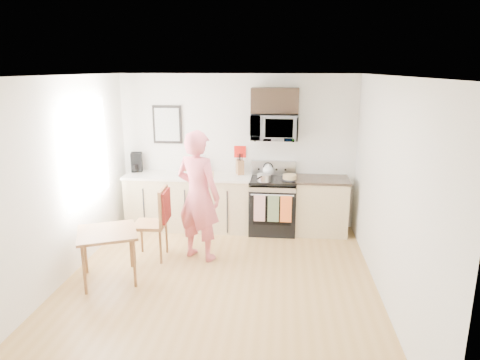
# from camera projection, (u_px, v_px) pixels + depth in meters

# --- Properties ---
(floor) EXTENTS (4.60, 4.60, 0.00)m
(floor) POSITION_uv_depth(u_px,v_px,m) (218.00, 286.00, 5.44)
(floor) COLOR #A97C41
(floor) RESTS_ON ground
(back_wall) EXTENTS (4.00, 0.04, 2.60)m
(back_wall) POSITION_uv_depth(u_px,v_px,m) (237.00, 151.00, 7.32)
(back_wall) COLOR white
(back_wall) RESTS_ON floor
(front_wall) EXTENTS (4.00, 0.04, 2.60)m
(front_wall) POSITION_uv_depth(u_px,v_px,m) (165.00, 279.00, 2.89)
(front_wall) COLOR white
(front_wall) RESTS_ON floor
(left_wall) EXTENTS (0.04, 4.60, 2.60)m
(left_wall) POSITION_uv_depth(u_px,v_px,m) (57.00, 183.00, 5.30)
(left_wall) COLOR white
(left_wall) RESTS_ON floor
(right_wall) EXTENTS (0.04, 4.60, 2.60)m
(right_wall) POSITION_uv_depth(u_px,v_px,m) (389.00, 192.00, 4.91)
(right_wall) COLOR white
(right_wall) RESTS_ON floor
(ceiling) EXTENTS (4.00, 4.60, 0.04)m
(ceiling) POSITION_uv_depth(u_px,v_px,m) (215.00, 76.00, 4.78)
(ceiling) COLOR white
(ceiling) RESTS_ON back_wall
(window) EXTENTS (0.06, 1.40, 1.50)m
(window) POSITION_uv_depth(u_px,v_px,m) (87.00, 151.00, 6.00)
(window) COLOR silver
(window) RESTS_ON left_wall
(cabinet_left) EXTENTS (2.10, 0.60, 0.90)m
(cabinet_left) POSITION_uv_depth(u_px,v_px,m) (189.00, 203.00, 7.32)
(cabinet_left) COLOR tan
(cabinet_left) RESTS_ON floor
(countertop_left) EXTENTS (2.14, 0.64, 0.04)m
(countertop_left) POSITION_uv_depth(u_px,v_px,m) (188.00, 176.00, 7.20)
(countertop_left) COLOR white
(countertop_left) RESTS_ON cabinet_left
(cabinet_right) EXTENTS (0.84, 0.60, 0.90)m
(cabinet_right) POSITION_uv_depth(u_px,v_px,m) (321.00, 207.00, 7.11)
(cabinet_right) COLOR tan
(cabinet_right) RESTS_ON floor
(countertop_right) EXTENTS (0.88, 0.64, 0.04)m
(countertop_right) POSITION_uv_depth(u_px,v_px,m) (322.00, 179.00, 6.99)
(countertop_right) COLOR black
(countertop_right) RESTS_ON cabinet_right
(range) EXTENTS (0.76, 0.70, 1.16)m
(range) POSITION_uv_depth(u_px,v_px,m) (273.00, 206.00, 7.16)
(range) COLOR black
(range) RESTS_ON floor
(microwave) EXTENTS (0.76, 0.51, 0.42)m
(microwave) POSITION_uv_depth(u_px,v_px,m) (274.00, 127.00, 6.93)
(microwave) COLOR #A6A6AA
(microwave) RESTS_ON back_wall
(upper_cabinet) EXTENTS (0.76, 0.35, 0.40)m
(upper_cabinet) POSITION_uv_depth(u_px,v_px,m) (275.00, 100.00, 6.87)
(upper_cabinet) COLOR black
(upper_cabinet) RESTS_ON back_wall
(wall_art) EXTENTS (0.50, 0.04, 0.65)m
(wall_art) POSITION_uv_depth(u_px,v_px,m) (167.00, 125.00, 7.30)
(wall_art) COLOR black
(wall_art) RESTS_ON back_wall
(wall_trivet) EXTENTS (0.20, 0.02, 0.20)m
(wall_trivet) POSITION_uv_depth(u_px,v_px,m) (240.00, 152.00, 7.30)
(wall_trivet) COLOR red
(wall_trivet) RESTS_ON back_wall
(person) EXTENTS (0.80, 0.68, 1.87)m
(person) POSITION_uv_depth(u_px,v_px,m) (198.00, 196.00, 6.03)
(person) COLOR #CE3845
(person) RESTS_ON floor
(dining_table) EXTENTS (0.82, 0.82, 0.67)m
(dining_table) POSITION_uv_depth(u_px,v_px,m) (107.00, 237.00, 5.45)
(dining_table) COLOR brown
(dining_table) RESTS_ON floor
(chair) EXTENTS (0.51, 0.46, 1.06)m
(chair) POSITION_uv_depth(u_px,v_px,m) (160.00, 214.00, 6.07)
(chair) COLOR brown
(chair) RESTS_ON floor
(knife_block) EXTENTS (0.16, 0.18, 0.24)m
(knife_block) POSITION_uv_depth(u_px,v_px,m) (240.00, 167.00, 7.22)
(knife_block) COLOR brown
(knife_block) RESTS_ON countertop_left
(utensil_crock) EXTENTS (0.11, 0.11, 0.32)m
(utensil_crock) POSITION_uv_depth(u_px,v_px,m) (204.00, 166.00, 7.30)
(utensil_crock) COLOR red
(utensil_crock) RESTS_ON countertop_left
(fruit_bowl) EXTENTS (0.22, 0.22, 0.10)m
(fruit_bowl) POSITION_uv_depth(u_px,v_px,m) (185.00, 170.00, 7.37)
(fruit_bowl) COLOR white
(fruit_bowl) RESTS_ON countertop_left
(milk_carton) EXTENTS (0.13, 0.13, 0.27)m
(milk_carton) POSITION_uv_depth(u_px,v_px,m) (191.00, 166.00, 7.24)
(milk_carton) COLOR tan
(milk_carton) RESTS_ON countertop_left
(coffee_maker) EXTENTS (0.23, 0.29, 0.33)m
(coffee_maker) POSITION_uv_depth(u_px,v_px,m) (137.00, 163.00, 7.43)
(coffee_maker) COLOR black
(coffee_maker) RESTS_ON countertop_left
(bread_bag) EXTENTS (0.29, 0.15, 0.10)m
(bread_bag) POSITION_uv_depth(u_px,v_px,m) (205.00, 175.00, 6.98)
(bread_bag) COLOR #E4B877
(bread_bag) RESTS_ON countertop_left
(cake) EXTENTS (0.27, 0.27, 0.09)m
(cake) POSITION_uv_depth(u_px,v_px,m) (290.00, 177.00, 6.93)
(cake) COLOR black
(cake) RESTS_ON range
(kettle) EXTENTS (0.19, 0.19, 0.24)m
(kettle) POSITION_uv_depth(u_px,v_px,m) (268.00, 170.00, 7.16)
(kettle) COLOR white
(kettle) RESTS_ON range
(pot) EXTENTS (0.22, 0.37, 0.11)m
(pot) POSITION_uv_depth(u_px,v_px,m) (264.00, 178.00, 6.84)
(pot) COLOR #A6A6AA
(pot) RESTS_ON range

